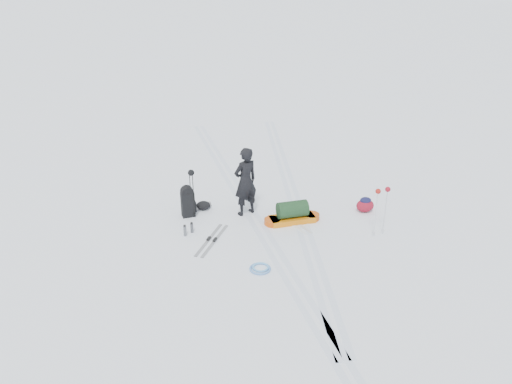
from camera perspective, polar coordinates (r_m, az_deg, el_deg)
ground at (r=12.82m, az=0.44°, el=-4.07°), size 200.00×200.00×0.00m
snow_hill_backdrop at (r=137.55m, az=18.92°, el=-9.83°), size 359.50×192.00×162.45m
ski_tracks at (r=13.70m, az=2.15°, el=-2.06°), size 3.38×17.97×0.01m
skier at (r=13.11m, az=-1.22°, el=1.19°), size 0.81×0.69×1.89m
pulk_sled at (r=13.04m, az=4.17°, el=-2.53°), size 1.53×0.56×0.58m
expedition_rucksack at (r=13.37m, az=-7.60°, el=-1.09°), size 0.86×0.66×0.87m
ski_poles_black at (r=12.97m, az=-7.40°, el=1.53°), size 0.19×0.17×1.36m
ski_poles_silver at (r=12.37m, az=14.24°, el=-0.42°), size 0.41×0.19×1.29m
touring_skis_grey at (r=12.30m, az=-5.07°, el=-5.47°), size 1.01×1.54×0.06m
touring_skis_white at (r=13.13m, az=4.04°, el=-3.35°), size 0.75×1.58×0.06m
rope_coil at (r=11.17m, az=0.49°, el=-8.69°), size 0.49×0.49×0.06m
small_daypack at (r=13.85m, az=12.37°, el=-1.43°), size 0.52×0.41×0.42m
thermos_pair at (r=12.57m, az=-7.75°, el=-4.23°), size 0.27×0.22×0.30m
stuff_sack at (r=13.75m, az=-6.06°, el=-1.54°), size 0.45×0.37×0.24m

